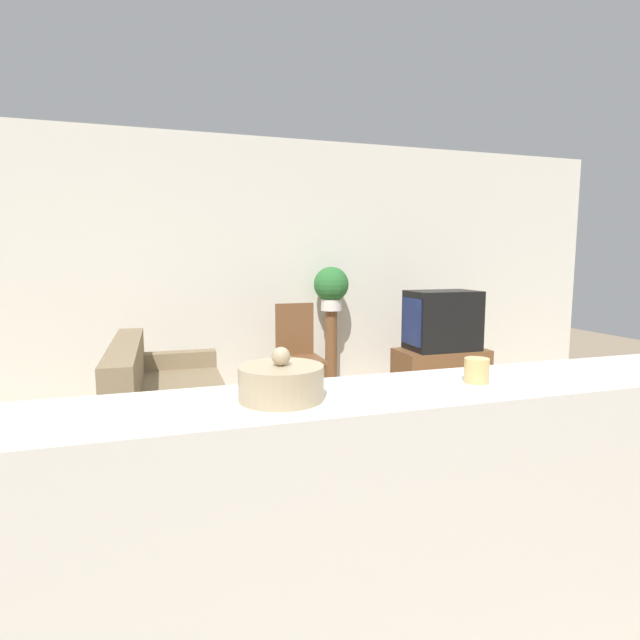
{
  "coord_description": "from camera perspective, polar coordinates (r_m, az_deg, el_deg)",
  "views": [
    {
      "loc": [
        -0.84,
        -2.03,
        1.42
      ],
      "look_at": [
        0.53,
        2.28,
        0.85
      ],
      "focal_mm": 28.0,
      "sensor_mm": 36.0,
      "label": 1
    }
  ],
  "objects": [
    {
      "name": "television",
      "position": [
        5.2,
        13.74,
        -0.03
      ],
      "size": [
        0.7,
        0.45,
        0.6
      ],
      "color": "black",
      "rests_on": "tv_stand"
    },
    {
      "name": "couch",
      "position": [
        3.99,
        -17.23,
        -9.7
      ],
      "size": [
        0.82,
        1.67,
        0.8
      ],
      "color": "#847051",
      "rests_on": "ground_plane"
    },
    {
      "name": "ground_plane",
      "position": [
        2.62,
        4.51,
        -25.71
      ],
      "size": [
        14.0,
        14.0,
        0.0
      ],
      "primitive_type": "plane",
      "color": "gray"
    },
    {
      "name": "plant_stand",
      "position": [
        5.57,
        1.27,
        -3.19
      ],
      "size": [
        0.13,
        0.13,
        0.84
      ],
      "color": "brown",
      "rests_on": "ground_plane"
    },
    {
      "name": "candle_jar",
      "position": [
        1.81,
        17.46,
        -5.51
      ],
      "size": [
        0.08,
        0.08,
        0.08
      ],
      "color": "tan",
      "rests_on": "foreground_counter"
    },
    {
      "name": "wooden_chair",
      "position": [
        5.04,
        -2.58,
        -3.3
      ],
      "size": [
        0.44,
        0.44,
        0.96
      ],
      "color": "brown",
      "rests_on": "ground_plane"
    },
    {
      "name": "decorative_bowl",
      "position": [
        1.52,
        -4.46,
        -7.07
      ],
      "size": [
        0.26,
        0.26,
        0.16
      ],
      "color": "tan",
      "rests_on": "foreground_counter"
    },
    {
      "name": "wall_back",
      "position": [
        5.53,
        -8.88,
        6.37
      ],
      "size": [
        9.0,
        0.06,
        2.7
      ],
      "color": "silver",
      "rests_on": "ground_plane"
    },
    {
      "name": "tv_stand",
      "position": [
        5.3,
        13.63,
        -5.85
      ],
      "size": [
        0.92,
        0.48,
        0.49
      ],
      "color": "brown",
      "rests_on": "ground_plane"
    },
    {
      "name": "potted_plant",
      "position": [
        5.48,
        1.29,
        3.86
      ],
      "size": [
        0.38,
        0.38,
        0.48
      ],
      "color": "white",
      "rests_on": "plant_stand"
    },
    {
      "name": "foreground_counter",
      "position": [
        1.9,
        11.9,
        -22.03
      ],
      "size": [
        2.96,
        0.44,
        0.99
      ],
      "color": "silver",
      "rests_on": "ground_plane"
    }
  ]
}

